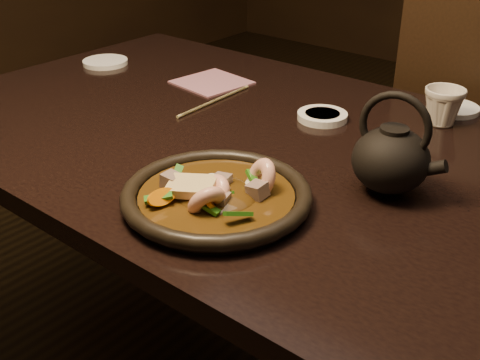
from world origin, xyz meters
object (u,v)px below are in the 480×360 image
Objects in this scene: table at (269,175)px; teapot at (392,157)px; tea_cup at (444,105)px; plate at (217,197)px.

table is 0.31m from teapot.
tea_cup is 0.49× the size of teapot.
teapot is at bearing 48.84° from plate.
plate is 0.29m from teapot.
plate is 0.58m from tea_cup.
teapot reaches higher than tea_cup.
plate reaches higher than table.
teapot is (0.28, -0.04, 0.14)m from table.
table is 9.25× the size of teapot.
tea_cup is (0.14, 0.56, 0.03)m from plate.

